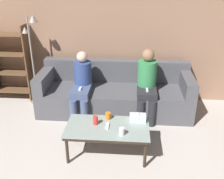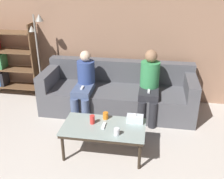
% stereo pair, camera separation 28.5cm
% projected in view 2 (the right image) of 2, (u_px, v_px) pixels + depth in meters
% --- Properties ---
extents(wall_back, '(12.00, 0.06, 2.60)m').
position_uv_depth(wall_back, '(123.00, 31.00, 4.67)').
color(wall_back, '#9E755B').
rests_on(wall_back, ground_plane).
extents(couch, '(2.60, 0.91, 0.82)m').
position_uv_depth(couch, '(118.00, 94.00, 4.62)').
color(couch, '#515156').
rests_on(couch, ground_plane).
extents(coffee_table, '(1.09, 0.58, 0.43)m').
position_uv_depth(coffee_table, '(104.00, 129.00, 3.45)').
color(coffee_table, '#8C9E99').
rests_on(coffee_table, ground_plane).
extents(cup_near_left, '(0.07, 0.07, 0.10)m').
position_uv_depth(cup_near_left, '(117.00, 132.00, 3.23)').
color(cup_near_left, silver).
rests_on(cup_near_left, coffee_table).
extents(cup_near_right, '(0.07, 0.07, 0.10)m').
position_uv_depth(cup_near_right, '(106.00, 116.00, 3.58)').
color(cup_near_right, orange).
rests_on(cup_near_right, coffee_table).
extents(cup_far_center, '(0.07, 0.07, 0.12)m').
position_uv_depth(cup_far_center, '(92.00, 120.00, 3.47)').
color(cup_far_center, red).
rests_on(cup_far_center, coffee_table).
extents(tissue_box, '(0.22, 0.12, 0.13)m').
position_uv_depth(tissue_box, '(135.00, 119.00, 3.50)').
color(tissue_box, silver).
rests_on(tissue_box, coffee_table).
extents(game_remote, '(0.04, 0.15, 0.02)m').
position_uv_depth(game_remote, '(104.00, 126.00, 3.42)').
color(game_remote, white).
rests_on(game_remote, coffee_table).
extents(bookshelf, '(1.02, 0.32, 1.43)m').
position_uv_depth(bookshelf, '(5.00, 61.00, 5.05)').
color(bookshelf, brown).
rests_on(bookshelf, ground_plane).
extents(standing_lamp, '(0.31, 0.26, 1.62)m').
position_uv_depth(standing_lamp, '(39.00, 50.00, 4.68)').
color(standing_lamp, gray).
rests_on(standing_lamp, ground_plane).
extents(seated_person_left_end, '(0.31, 0.68, 1.09)m').
position_uv_depth(seated_person_left_end, '(84.00, 83.00, 4.37)').
color(seated_person_left_end, '#47567A').
rests_on(seated_person_left_end, ground_plane).
extents(seated_person_mid_left, '(0.31, 0.62, 1.15)m').
position_uv_depth(seated_person_mid_left, '(149.00, 84.00, 4.23)').
color(seated_person_mid_left, '#28282D').
rests_on(seated_person_mid_left, ground_plane).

